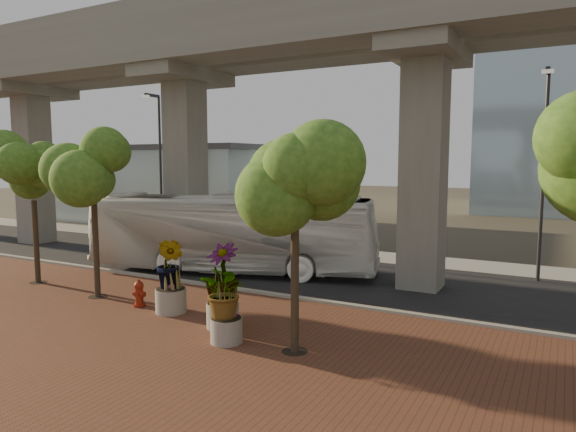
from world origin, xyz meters
The scene contains 17 objects.
ground centered at (0.00, 0.00, 0.00)m, with size 160.00×160.00×0.00m, color #3C382C.
brick_plaza centered at (0.00, -8.00, 0.03)m, with size 70.00×13.00×0.06m, color brown.
asphalt_road centered at (0.00, 2.00, 0.02)m, with size 90.00×8.00×0.04m, color black.
curb_strip centered at (0.00, -2.00, 0.08)m, with size 70.00×0.25×0.16m, color #9D9B92.
far_sidewalk centered at (0.00, 7.50, 0.03)m, with size 90.00×3.00×0.06m, color #9D9B92.
transit_viaduct centered at (0.00, 2.00, 7.29)m, with size 72.00×5.60×12.40m.
station_pavilion centered at (-20.00, 16.00, 3.22)m, with size 23.00×13.00×6.30m.
transit_bus centered at (-2.35, 0.85, 1.84)m, with size 3.09×13.18×3.67m, color white.
fire_hydrant centered at (-1.95, -5.50, 0.52)m, with size 0.48×0.43×0.95m.
planter_front centered at (2.81, -6.97, 1.39)m, with size 2.00×2.00×2.20m.
planter_right centered at (1.95, -5.95, 1.63)m, with size 2.42×2.42×2.59m.
planter_left centered at (-0.50, -5.50, 1.59)m, with size 2.30×2.30×2.53m.
street_tree_far_west centered at (-8.26, -4.92, 4.56)m, with size 3.65×3.65×6.18m.
street_tree_near_west centered at (-4.25, -5.31, 4.73)m, with size 3.43×3.43×6.26m.
street_tree_near_east centered at (4.82, -6.66, 4.82)m, with size 3.71×3.71×6.48m.
streetlamp_west centered at (-10.91, 5.40, 5.26)m, with size 0.45×1.31×9.02m.
streetlamp_east centered at (10.12, 5.40, 5.11)m, with size 0.43×1.27×8.76m.
Camera 1 is at (11.01, -18.40, 5.17)m, focal length 32.00 mm.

